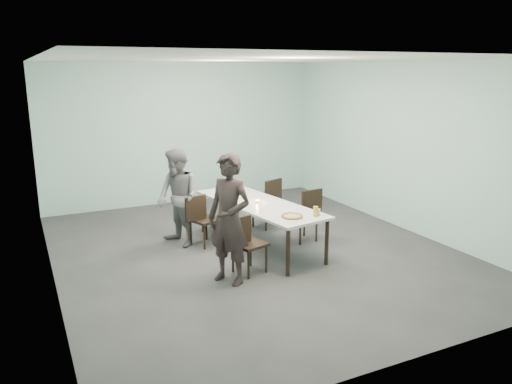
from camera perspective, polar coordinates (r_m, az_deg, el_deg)
name	(u,v)px	position (r m, az deg, el deg)	size (l,w,h in m)	color
ground	(254,251)	(8.13, -0.28, -6.72)	(7.00, 7.00, 0.00)	#333335
room_shell	(253,125)	(7.65, -0.30, 7.62)	(6.02, 7.02, 3.01)	#ACD9D5
table	(259,206)	(8.10, 0.35, -1.63)	(1.31, 2.71, 0.75)	white
chair_near_left	(245,241)	(7.08, -1.23, -5.57)	(0.65, 0.52, 0.87)	black
chair_far_left	(201,217)	(8.25, -6.28, -2.82)	(0.65, 0.54, 0.87)	black
chair_near_right	(307,212)	(8.53, 5.80, -2.24)	(0.63, 0.46, 0.87)	black
chair_far_right	(269,200)	(9.24, 1.52, -0.91)	(0.65, 0.53, 0.87)	black
diner_near	(229,219)	(6.72, -3.09, -3.12)	(0.66, 0.43, 1.80)	black
diner_far	(178,198)	(8.26, -8.91, -0.66)	(0.79, 0.61, 1.62)	slate
pizza	(292,216)	(7.30, 4.13, -2.81)	(0.34, 0.34, 0.04)	white
side_plate	(286,211)	(7.64, 3.47, -2.15)	(0.18, 0.18, 0.01)	white
beer_glass	(316,211)	(7.38, 6.82, -2.23)	(0.08, 0.08, 0.15)	gold
water_tumbler	(318,212)	(7.47, 7.07, -2.28)	(0.08, 0.08, 0.09)	silver
tealight	(257,202)	(8.08, 0.13, -1.11)	(0.06, 0.06, 0.05)	silver
amber_tumbler	(237,193)	(8.53, -2.17, -0.17)	(0.07, 0.07, 0.08)	gold
menu	(228,193)	(8.70, -3.23, -0.16)	(0.30, 0.22, 0.01)	silver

